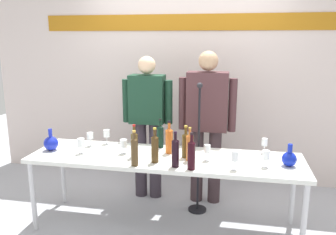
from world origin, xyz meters
The scene contains 25 objects.
ground_plane centered at (0.00, 0.00, 0.00)m, with size 10.00×10.00×0.00m, color #AEB0B9.
back_wall centered at (0.00, 1.37, 1.50)m, with size 5.33×0.11×3.00m.
display_table centered at (0.00, 0.00, 0.70)m, with size 2.63×0.71×0.75m.
decanter_blue_left centered at (-1.17, -0.04, 0.82)m, with size 0.15×0.15×0.23m.
decanter_blue_right centered at (1.14, -0.04, 0.82)m, with size 0.13×0.13×0.21m.
presenter_left centered at (-0.34, 0.66, 0.95)m, with size 0.58×0.22×1.67m.
presenter_right centered at (0.34, 0.66, 1.00)m, with size 0.64×0.22×1.73m.
wine_bottle_0 centered at (-0.22, -0.29, 0.89)m, with size 0.06×0.06×0.32m.
wine_bottle_1 centered at (-0.06, -0.17, 0.89)m, with size 0.07×0.07×0.33m.
wine_bottle_2 centered at (0.25, -0.06, 0.89)m, with size 0.07×0.07×0.32m.
wine_bottle_3 centered at (0.02, 0.11, 0.89)m, with size 0.07×0.07×0.33m.
wine_bottle_4 centered at (0.20, 0.01, 0.88)m, with size 0.07×0.07×0.31m.
wine_bottle_5 centered at (-0.11, 0.27, 0.88)m, with size 0.07×0.07×0.31m.
wine_bottle_6 centered at (-0.28, -0.08, 0.88)m, with size 0.07×0.07×0.32m.
wine_bottle_7 centered at (0.29, -0.29, 0.89)m, with size 0.07×0.07×0.33m.
wine_bottle_8 centered at (0.15, -0.25, 0.89)m, with size 0.07×0.07×0.32m.
wine_glass_left_0 centered at (-0.83, -0.08, 0.86)m, with size 0.07×0.07×0.15m.
wine_glass_left_1 centered at (-0.84, 0.17, 0.86)m, with size 0.07×0.07×0.15m.
wine_glass_left_2 centered at (-0.70, 0.28, 0.86)m, with size 0.07×0.07×0.16m.
wine_glass_left_3 centered at (-0.42, 0.00, 0.85)m, with size 0.07×0.07×0.15m.
wine_glass_right_0 centered at (0.66, -0.23, 0.87)m, with size 0.06×0.06×0.17m.
wine_glass_right_1 centered at (0.93, -0.11, 0.86)m, with size 0.06×0.06×0.15m.
wine_glass_right_2 centered at (0.41, -0.04, 0.86)m, with size 0.06×0.06×0.15m.
wine_glass_right_3 centered at (0.94, 0.29, 0.86)m, with size 0.06×0.06×0.15m.
microphone_stand centered at (0.28, 0.40, 0.47)m, with size 0.20×0.20×1.42m.
Camera 1 is at (0.65, -3.12, 1.87)m, focal length 37.21 mm.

